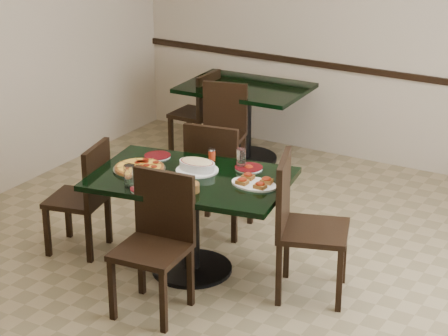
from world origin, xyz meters
The scene contains 21 objects.
floor centered at (0.00, 0.00, 0.00)m, with size 5.50×5.50×0.00m, color olive.
room_shell centered at (1.02, 1.73, 1.17)m, with size 5.50×5.50×5.50m.
main_table centered at (-0.25, -0.07, 0.57)m, with size 1.51×1.11×0.75m.
back_table centered at (-1.04, 2.15, 0.52)m, with size 1.21×0.90×0.75m.
chair_far centered at (-0.41, 0.57, 0.53)m, with size 0.51×0.51×0.94m.
chair_near centered at (-0.17, -0.61, 0.53)m, with size 0.48×0.48×0.95m.
chair_right centered at (0.57, 0.04, 0.57)m, with size 0.60×0.60×1.00m.
chair_left centered at (-1.11, -0.19, 0.49)m, with size 0.49×0.49×0.87m.
back_chair_near centered at (-0.98, 1.62, 0.50)m, with size 0.51×0.51×0.90m.
back_chair_left centered at (-1.50, 2.08, 0.47)m, with size 0.40×0.40×0.84m.
pepperoni_pizza centered at (-0.63, -0.15, 0.77)m, with size 0.38×0.38×0.04m.
lasagna_casserole centered at (-0.26, 0.04, 0.80)m, with size 0.31×0.31×0.09m.
bread_basket centered at (-0.13, -0.30, 0.79)m, with size 0.21×0.15×0.09m.
bruschetta_platter centered at (0.22, 0.02, 0.77)m, with size 0.35×0.26×0.05m.
side_plate_near centered at (-0.38, -0.44, 0.76)m, with size 0.20×0.20×0.02m.
side_plate_far_r centered at (0.04, 0.27, 0.76)m, with size 0.20×0.20×0.03m.
side_plate_far_l centered at (-0.67, 0.14, 0.76)m, with size 0.20×0.20×0.02m.
napkin_setting centered at (-0.27, -0.40, 0.75)m, with size 0.22×0.22×0.01m.
water_glass_a centered at (-0.02, 0.27, 0.82)m, with size 0.07×0.07×0.14m, color white.
water_glass_b centered at (-0.50, -0.44, 0.83)m, with size 0.08×0.08×0.16m, color white.
pepper_shaker centered at (-0.28, 0.29, 0.80)m, with size 0.05×0.05×0.09m.
Camera 1 is at (2.86, -4.89, 3.06)m, focal length 70.00 mm.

